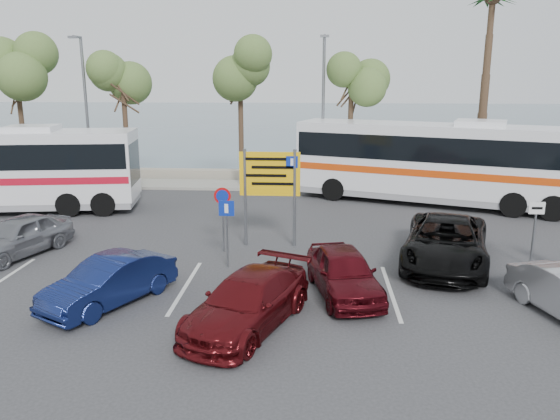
# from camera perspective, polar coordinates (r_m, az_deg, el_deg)

# --- Properties ---
(ground) EXTENTS (120.00, 120.00, 0.00)m
(ground) POSITION_cam_1_polar(r_m,az_deg,el_deg) (17.45, -5.22, -6.84)
(ground) COLOR #313134
(ground) RESTS_ON ground
(kerb_strip) EXTENTS (44.00, 2.40, 0.15)m
(kerb_strip) POSITION_cam_1_polar(r_m,az_deg,el_deg) (30.83, -1.23, 2.57)
(kerb_strip) COLOR gray
(kerb_strip) RESTS_ON ground
(seawall) EXTENTS (48.00, 0.80, 0.60)m
(seawall) POSITION_cam_1_polar(r_m,az_deg,el_deg) (32.74, -0.93, 3.65)
(seawall) COLOR gray
(seawall) RESTS_ON ground
(sea) EXTENTS (140.00, 140.00, 0.00)m
(sea) POSITION_cam_1_polar(r_m,az_deg,el_deg) (76.40, 1.79, 9.38)
(sea) COLOR #435F6B
(sea) RESTS_ON ground
(tree_far_left) EXTENTS (3.20, 3.20, 7.60)m
(tree_far_left) POSITION_cam_1_polar(r_m,az_deg,el_deg) (34.39, -25.87, 12.89)
(tree_far_left) COLOR #382619
(tree_far_left) RESTS_ON kerb_strip
(tree_left) EXTENTS (3.20, 3.20, 7.20)m
(tree_left) POSITION_cam_1_polar(r_m,az_deg,el_deg) (31.92, -16.14, 13.15)
(tree_left) COLOR #382619
(tree_left) RESTS_ON kerb_strip
(tree_mid) EXTENTS (3.20, 3.20, 8.00)m
(tree_mid) POSITION_cam_1_polar(r_m,az_deg,el_deg) (30.39, -4.21, 14.85)
(tree_mid) COLOR #382619
(tree_mid) RESTS_ON kerb_strip
(tree_right) EXTENTS (3.20, 3.20, 7.40)m
(tree_right) POSITION_cam_1_polar(r_m,az_deg,el_deg) (30.16, 7.52, 13.85)
(tree_right) COLOR #382619
(tree_right) RESTS_ON kerb_strip
(palm_tree) EXTENTS (4.80, 4.80, 11.20)m
(palm_tree) POSITION_cam_1_polar(r_m,az_deg,el_deg) (31.59, 21.34, 19.80)
(palm_tree) COLOR #382619
(palm_tree) RESTS_ON kerb_strip
(street_lamp_left) EXTENTS (0.45, 1.15, 8.01)m
(street_lamp_left) POSITION_cam_1_polar(r_m,az_deg,el_deg) (32.24, -19.66, 10.39)
(street_lamp_left) COLOR slate
(street_lamp_left) RESTS_ON kerb_strip
(street_lamp_right) EXTENTS (0.45, 1.15, 8.01)m
(street_lamp_right) POSITION_cam_1_polar(r_m,az_deg,el_deg) (29.66, 4.53, 10.90)
(street_lamp_right) COLOR slate
(street_lamp_right) RESTS_ON kerb_strip
(direction_sign) EXTENTS (2.20, 0.12, 3.60)m
(direction_sign) POSITION_cam_1_polar(r_m,az_deg,el_deg) (19.73, -1.06, 3.01)
(direction_sign) COLOR slate
(direction_sign) RESTS_ON ground
(sign_no_stop) EXTENTS (0.60, 0.08, 2.35)m
(sign_no_stop) POSITION_cam_1_polar(r_m,az_deg,el_deg) (19.33, -6.00, 0.11)
(sign_no_stop) COLOR slate
(sign_no_stop) RESTS_ON ground
(sign_parking) EXTENTS (0.50, 0.07, 2.25)m
(sign_parking) POSITION_cam_1_polar(r_m,az_deg,el_deg) (17.77, -5.57, -1.48)
(sign_parking) COLOR slate
(sign_parking) RESTS_ON ground
(sign_taxi) EXTENTS (0.50, 0.07, 2.20)m
(sign_taxi) POSITION_cam_1_polar(r_m,az_deg,el_deg) (19.59, 25.08, -1.45)
(sign_taxi) COLOR slate
(sign_taxi) RESTS_ON ground
(lane_markings) EXTENTS (12.02, 4.20, 0.01)m
(lane_markings) POSITION_cam_1_polar(r_m,az_deg,el_deg) (16.75, -9.64, -7.89)
(lane_markings) COLOR silver
(lane_markings) RESTS_ON ground
(coach_bus_right) EXTENTS (13.42, 7.14, 4.13)m
(coach_bus_right) POSITION_cam_1_polar(r_m,az_deg,el_deg) (27.55, 15.77, 4.56)
(coach_bus_right) COLOR white
(coach_bus_right) RESTS_ON ground
(car_silver_a) EXTENTS (2.90, 4.43, 1.40)m
(car_silver_a) POSITION_cam_1_polar(r_m,az_deg,el_deg) (21.14, -25.74, -2.48)
(car_silver_a) COLOR gray
(car_silver_a) RESTS_ON ground
(car_blue) EXTENTS (3.12, 4.15, 1.31)m
(car_blue) POSITION_cam_1_polar(r_m,az_deg,el_deg) (15.84, -17.40, -7.14)
(car_blue) COLOR #101B4D
(car_blue) RESTS_ON ground
(car_maroon) EXTENTS (3.44, 4.93, 1.33)m
(car_maroon) POSITION_cam_1_polar(r_m,az_deg,el_deg) (13.86, -3.39, -9.55)
(car_maroon) COLOR #550E11
(car_maroon) RESTS_ON ground
(car_red) EXTENTS (2.44, 4.25, 1.36)m
(car_red) POSITION_cam_1_polar(r_m,az_deg,el_deg) (15.85, 6.68, -6.45)
(car_red) COLOR #4B0A11
(car_red) RESTS_ON ground
(suv_black) EXTENTS (3.96, 6.14, 1.57)m
(suv_black) POSITION_cam_1_polar(r_m,az_deg,el_deg) (18.92, 16.94, -3.22)
(suv_black) COLOR black
(suv_black) RESTS_ON ground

